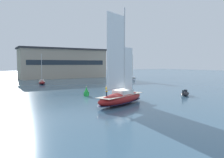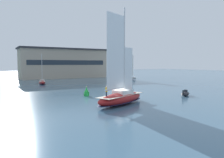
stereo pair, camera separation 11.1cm
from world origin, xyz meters
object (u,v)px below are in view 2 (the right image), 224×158
sailboat_moored_near_marina (127,78)px  channel_buoy (86,92)px  sailboat_moored_far_slip (42,82)px  sailboat_main (121,97)px  motor_tender (185,94)px

sailboat_moored_near_marina → channel_buoy: (-34.00, -35.33, -0.12)m
sailboat_moored_near_marina → sailboat_moored_far_slip: size_ratio=1.12×
sailboat_main → sailboat_moored_near_marina: bearing=55.1°
sailboat_main → sailboat_moored_near_marina: (32.88, 47.13, -0.31)m
sailboat_moored_near_marina → sailboat_moored_far_slip: sailboat_moored_near_marina is taller
sailboat_moored_near_marina → motor_tender: (-15.91, -45.69, -0.49)m
motor_tender → sailboat_main: bearing=-175.1°
motor_tender → sailboat_moored_far_slip: bearing=115.0°
sailboat_moored_far_slip → channel_buoy: (1.94, -32.67, 0.12)m
sailboat_moored_near_marina → sailboat_moored_far_slip: bearing=-175.8°
sailboat_moored_far_slip → motor_tender: sailboat_moored_far_slip is taller
sailboat_main → channel_buoy: size_ratio=7.86×
channel_buoy → sailboat_moored_far_slip: bearing=93.4°
motor_tender → sailboat_moored_near_marina: bearing=70.8°
sailboat_moored_near_marina → sailboat_moored_far_slip: 36.04m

